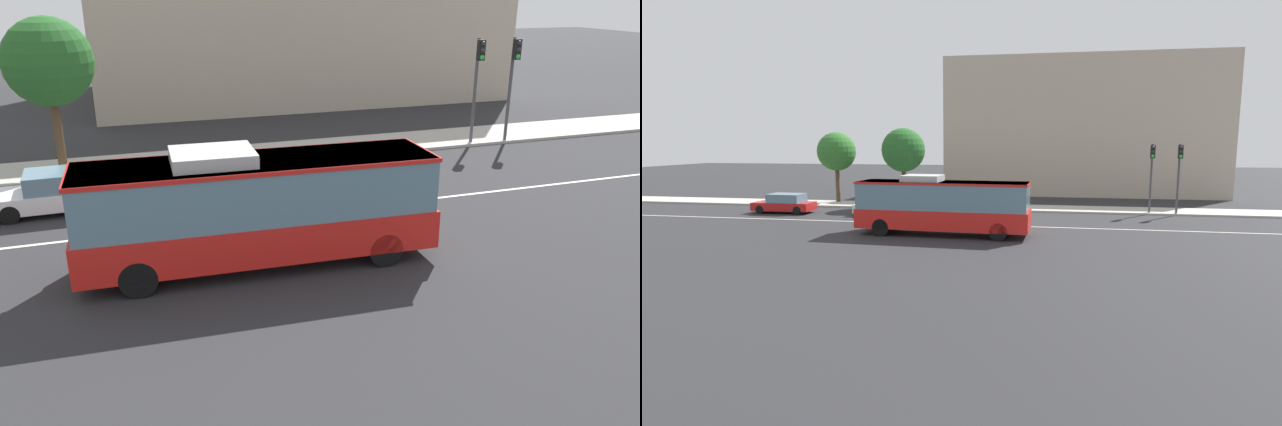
% 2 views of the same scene
% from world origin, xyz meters
% --- Properties ---
extents(ground_plane, '(160.00, 160.00, 0.00)m').
position_xyz_m(ground_plane, '(0.00, 0.00, 0.00)').
color(ground_plane, '#28282B').
extents(sidewalk_kerb, '(80.00, 3.53, 0.14)m').
position_xyz_m(sidewalk_kerb, '(0.00, 8.29, 0.07)').
color(sidewalk_kerb, '#B2ADA3').
rests_on(sidewalk_kerb, ground_plane).
extents(lane_centre_line, '(76.00, 0.16, 0.01)m').
position_xyz_m(lane_centre_line, '(0.00, 0.00, 0.01)').
color(lane_centre_line, silver).
rests_on(lane_centre_line, ground_plane).
extents(transit_bus, '(10.10, 2.92, 3.46)m').
position_xyz_m(transit_bus, '(-1.26, -3.58, 1.81)').
color(transit_bus, red).
rests_on(transit_bus, ground_plane).
extents(sedan_white, '(4.53, 1.89, 1.46)m').
position_xyz_m(sedan_white, '(-6.89, 3.08, 0.72)').
color(sedan_white, white).
rests_on(sedan_white, ground_plane).
extents(traffic_light_near_corner, '(0.34, 0.62, 5.20)m').
position_xyz_m(traffic_light_near_corner, '(14.03, 6.63, 3.56)').
color(traffic_light_near_corner, '#47474C').
rests_on(traffic_light_near_corner, ground_plane).
extents(traffic_light_mid_block, '(0.34, 0.62, 5.20)m').
position_xyz_m(traffic_light_mid_block, '(12.18, 6.85, 3.56)').
color(traffic_light_mid_block, '#47474C').
rests_on(traffic_light_mid_block, ground_plane).
extents(street_tree_kerbside_left, '(3.56, 3.56, 6.47)m').
position_xyz_m(street_tree_kerbside_left, '(-7.01, 7.91, 4.66)').
color(street_tree_kerbside_left, '#4C3823').
rests_on(street_tree_kerbside_left, ground_plane).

